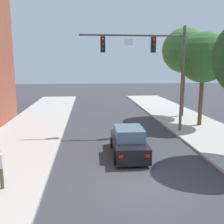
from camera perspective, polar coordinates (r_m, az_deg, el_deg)
The scene contains 5 objects.
ground_plane at distance 11.19m, azimuth 6.71°, elevation -15.80°, with size 120.00×120.00×0.00m, color #38383D.
traffic_signal_mast at distance 18.47m, azimuth 9.34°, elevation 11.68°, with size 7.42×0.38×7.50m.
car_lead_black at distance 14.23m, azimuth 3.73°, elevation -6.81°, with size 1.92×4.28×1.60m.
street_tree_second at distance 21.47m, azimuth 19.77°, elevation 11.33°, with size 3.89×3.89×7.32m.
street_tree_third at distance 24.93m, azimuth 15.95°, elevation 13.05°, with size 4.11×4.11×8.17m.
Camera 1 is at (-2.22, -9.80, 4.93)m, focal length 40.88 mm.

